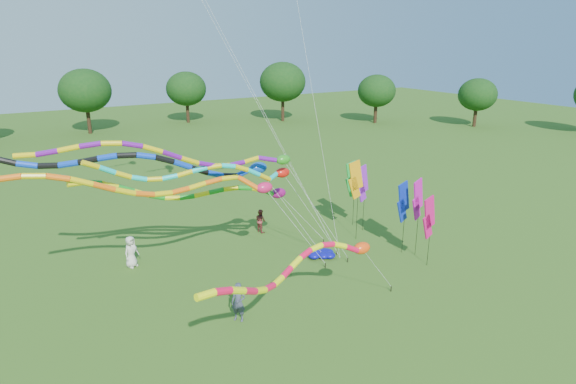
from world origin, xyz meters
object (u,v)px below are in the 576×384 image
tube_kite_red (313,262)px  person_b (238,302)px  person_a (131,252)px  person_c (260,221)px  blue_nylon_heap (324,254)px  tube_kite_orange (173,185)px

tube_kite_red → person_b: size_ratio=6.27×
person_a → tube_kite_red: bearing=-98.0°
tube_kite_red → person_c: tube_kite_red is taller
blue_nylon_heap → person_b: (-7.18, -3.44, 0.71)m
tube_kite_red → tube_kite_orange: 7.54m
person_a → person_b: person_b is taller
tube_kite_red → tube_kite_orange: (-3.30, 6.49, 1.94)m
blue_nylon_heap → person_a: 11.01m
tube_kite_orange → person_c: (7.50, 5.89, -5.14)m
tube_kite_orange → person_c: 10.83m
tube_kite_red → person_c: 13.46m
person_b → person_c: (5.80, 8.85, -0.14)m
tube_kite_orange → blue_nylon_heap: (8.88, 0.48, -5.71)m
tube_kite_red → person_a: size_ratio=6.35×
tube_kite_orange → person_a: (-1.11, 5.06, -5.01)m
tube_kite_red → person_c: (4.20, 12.38, -3.20)m
person_b → tube_kite_orange: bearing=168.2°
person_b → person_c: size_ratio=1.18×
person_b → person_c: bearing=105.1°
person_b → person_c: 10.58m
person_a → person_c: person_a is taller
person_c → blue_nylon_heap: bearing=-179.2°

